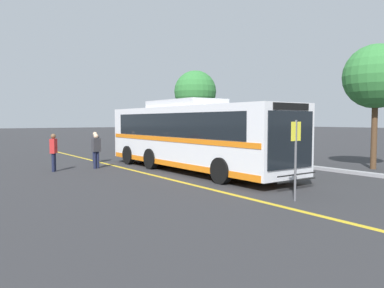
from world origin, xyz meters
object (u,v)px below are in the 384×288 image
at_px(pedestrian_0, 96,149).
at_px(bus_stop_sign, 296,150).
at_px(pedestrian_1, 54,150).
at_px(tree_2, 376,77).
at_px(transit_bus, 192,134).
at_px(parked_car_1, 182,145).
at_px(parked_car_0, 148,142).
at_px(pedestrian_2, 95,145).
at_px(parked_car_2, 232,150).
at_px(tree_0, 195,92).

xyz_separation_m(pedestrian_0, bus_stop_sign, (10.62, 2.03, 0.53)).
xyz_separation_m(pedestrian_1, tree_2, (8.08, 13.04, 3.47)).
distance_m(transit_bus, pedestrian_0, 4.87).
xyz_separation_m(parked_car_1, bus_stop_sign, (13.95, -5.32, 0.78)).
height_order(parked_car_1, tree_2, tree_2).
bearing_deg(tree_2, bus_stop_sign, -73.89).
relative_size(parked_car_0, pedestrian_2, 2.35).
bearing_deg(transit_bus, parked_car_0, -109.12).
relative_size(parked_car_2, tree_0, 0.72).
height_order(bus_stop_sign, tree_2, tree_2).
xyz_separation_m(parked_car_2, pedestrian_0, (-2.14, -7.03, 0.25)).
height_order(transit_bus, parked_car_1, transit_bus).
relative_size(transit_bus, bus_stop_sign, 5.00).
relative_size(parked_car_1, pedestrian_0, 2.47).
bearing_deg(bus_stop_sign, transit_bus, -100.87).
bearing_deg(pedestrian_2, parked_car_2, -175.76).
distance_m(parked_car_2, tree_0, 12.75).
bearing_deg(bus_stop_sign, tree_0, -118.36).
xyz_separation_m(parked_car_1, pedestrian_0, (3.33, -7.35, 0.25)).
xyz_separation_m(pedestrian_2, tree_2, (10.39, 10.17, 3.48)).
relative_size(transit_bus, parked_car_2, 2.50).
relative_size(parked_car_2, bus_stop_sign, 2.00).
height_order(transit_bus, tree_2, tree_2).
relative_size(parked_car_1, pedestrian_1, 2.41).
xyz_separation_m(transit_bus, parked_car_2, (-1.31, 3.67, -0.99)).
bearing_deg(parked_car_2, tree_2, 126.03).
xyz_separation_m(transit_bus, pedestrian_1, (-3.51, -5.38, -0.71)).
height_order(transit_bus, bus_stop_sign, transit_bus).
height_order(parked_car_0, pedestrian_2, pedestrian_2).
relative_size(parked_car_2, pedestrian_0, 2.79).
height_order(parked_car_1, bus_stop_sign, bus_stop_sign).
distance_m(pedestrian_1, tree_0, 17.17).
relative_size(parked_car_0, parked_car_1, 0.96).
bearing_deg(parked_car_2, transit_bus, 21.58).
xyz_separation_m(transit_bus, parked_car_1, (-6.78, 4.00, -0.99)).
height_order(transit_bus, pedestrian_2, transit_bus).
bearing_deg(pedestrian_1, tree_2, -87.78).
bearing_deg(tree_0, transit_bus, -36.30).
height_order(parked_car_0, pedestrian_1, pedestrian_1).
height_order(parked_car_2, tree_0, tree_0).
bearing_deg(pedestrian_0, tree_0, 23.47).
xyz_separation_m(parked_car_0, tree_0, (-0.61, 5.02, 4.12)).
bearing_deg(pedestrian_0, bus_stop_sign, -91.03).
distance_m(parked_car_0, pedestrian_1, 12.30).
xyz_separation_m(pedestrian_0, pedestrian_1, (-0.05, -2.03, 0.03)).
bearing_deg(pedestrian_1, bus_stop_sign, -125.18).
height_order(pedestrian_2, tree_0, tree_0).
distance_m(pedestrian_2, bus_stop_sign, 13.05).
bearing_deg(pedestrian_2, pedestrian_1, 79.17).
relative_size(pedestrian_2, tree_0, 0.26).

